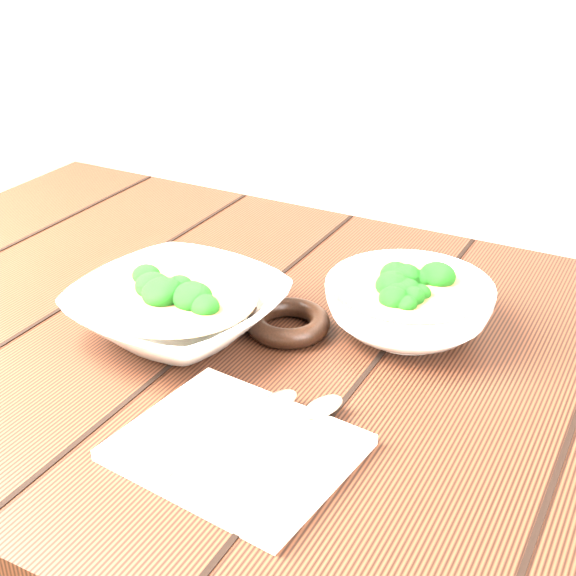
{
  "coord_description": "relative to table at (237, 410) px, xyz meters",
  "views": [
    {
      "loc": [
        0.45,
        -0.71,
        1.24
      ],
      "look_at": [
        0.05,
        0.04,
        0.8
      ],
      "focal_mm": 50.0,
      "sensor_mm": 36.0,
      "label": 1
    }
  ],
  "objects": [
    {
      "name": "spoon_right",
      "position": [
        0.16,
        -0.14,
        0.13
      ],
      "size": [
        0.07,
        0.17,
        0.01
      ],
      "color": "#B4B09E",
      "rests_on": "napkin"
    },
    {
      "name": "table",
      "position": [
        0.0,
        0.0,
        0.0
      ],
      "size": [
        1.2,
        0.8,
        0.75
      ],
      "color": "#3A1C10",
      "rests_on": "ground"
    },
    {
      "name": "soup_bowl_front",
      "position": [
        -0.05,
        -0.04,
        0.15
      ],
      "size": [
        0.26,
        0.26,
        0.07
      ],
      "color": "silver",
      "rests_on": "table"
    },
    {
      "name": "napkin",
      "position": [
        0.12,
        -0.2,
        0.13
      ],
      "size": [
        0.23,
        0.19,
        0.01
      ],
      "primitive_type": "cube",
      "rotation": [
        0.0,
        0.0,
        -0.11
      ],
      "color": "beige",
      "rests_on": "table"
    },
    {
      "name": "spoon_left",
      "position": [
        0.12,
        -0.16,
        0.13
      ],
      "size": [
        0.06,
        0.17,
        0.01
      ],
      "color": "#B4B09E",
      "rests_on": "napkin"
    },
    {
      "name": "trivet",
      "position": [
        0.06,
        0.03,
        0.13
      ],
      "size": [
        0.13,
        0.13,
        0.02
      ],
      "primitive_type": "torus",
      "rotation": [
        0.0,
        0.0,
        0.32
      ],
      "color": "black",
      "rests_on": "table"
    },
    {
      "name": "soup_bowl_back",
      "position": [
        0.19,
        0.09,
        0.15
      ],
      "size": [
        0.25,
        0.25,
        0.07
      ],
      "color": "silver",
      "rests_on": "table"
    }
  ]
}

